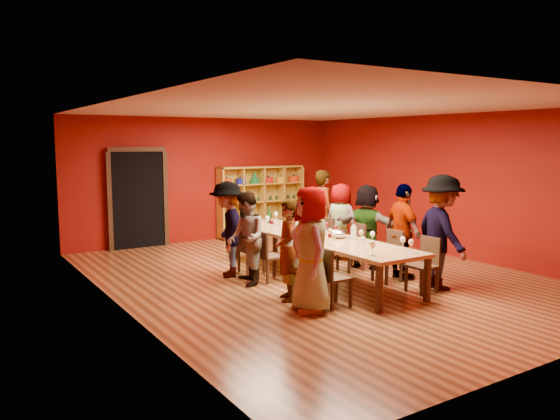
# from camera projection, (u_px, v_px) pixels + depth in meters

# --- Properties ---
(room_shell) EXTENTS (7.10, 9.10, 3.04)m
(room_shell) POSITION_uv_depth(u_px,v_px,m) (317.00, 194.00, 9.65)
(room_shell) COLOR #5E3018
(room_shell) RESTS_ON ground
(tasting_table) EXTENTS (1.10, 4.50, 0.75)m
(tasting_table) POSITION_uv_depth(u_px,v_px,m) (316.00, 239.00, 9.75)
(tasting_table) COLOR #AD7948
(tasting_table) RESTS_ON ground
(doorway) EXTENTS (1.40, 0.17, 2.30)m
(doorway) POSITION_uv_depth(u_px,v_px,m) (137.00, 199.00, 12.44)
(doorway) COLOR black
(doorway) RESTS_ON ground
(shelving_unit) EXTENTS (2.40, 0.40, 1.80)m
(shelving_unit) POSITION_uv_depth(u_px,v_px,m) (261.00, 198.00, 14.07)
(shelving_unit) COLOR #B88D29
(shelving_unit) RESTS_ON ground
(chair_person_left_0) EXTENTS (0.42, 0.42, 0.89)m
(chair_person_left_0) POSITION_uv_depth(u_px,v_px,m) (330.00, 274.00, 7.97)
(chair_person_left_0) COLOR black
(chair_person_left_0) RESTS_ON ground
(person_left_0) EXTENTS (0.73, 0.98, 1.80)m
(person_left_0) POSITION_uv_depth(u_px,v_px,m) (311.00, 250.00, 7.73)
(person_left_0) COLOR #C88691
(person_left_0) RESTS_ON ground
(chair_person_left_1) EXTENTS (0.42, 0.42, 0.89)m
(chair_person_left_1) POSITION_uv_depth(u_px,v_px,m) (305.00, 266.00, 8.50)
(chair_person_left_1) COLOR black
(chair_person_left_1) RESTS_ON ground
(person_left_1) EXTENTS (0.60, 0.68, 1.55)m
(person_left_1) POSITION_uv_depth(u_px,v_px,m) (287.00, 251.00, 8.29)
(person_left_1) COLOR #5878B5
(person_left_1) RESTS_ON ground
(chair_person_left_2) EXTENTS (0.42, 0.42, 0.89)m
(chair_person_left_2) POSITION_uv_depth(u_px,v_px,m) (267.00, 253.00, 9.46)
(chair_person_left_2) COLOR black
(chair_person_left_2) RESTS_ON ground
(person_left_2) EXTENTS (0.64, 0.87, 1.59)m
(person_left_2) POSITION_uv_depth(u_px,v_px,m) (246.00, 238.00, 9.20)
(person_left_2) COLOR silver
(person_left_2) RESTS_ON ground
(chair_person_left_3) EXTENTS (0.42, 0.42, 0.89)m
(chair_person_left_3) POSITION_uv_depth(u_px,v_px,m) (247.00, 247.00, 10.04)
(chair_person_left_3) COLOR black
(chair_person_left_3) RESTS_ON ground
(person_left_3) EXTENTS (0.84, 1.20, 1.72)m
(person_left_3) POSITION_uv_depth(u_px,v_px,m) (228.00, 229.00, 9.78)
(person_left_3) COLOR #47474B
(person_left_3) RESTS_ON ground
(chair_person_right_0) EXTENTS (0.42, 0.42, 0.89)m
(chair_person_right_0) POSITION_uv_depth(u_px,v_px,m) (425.00, 262.00, 8.81)
(chair_person_right_0) COLOR black
(chair_person_right_0) RESTS_ON ground
(person_right_0) EXTENTS (0.85, 1.32, 1.89)m
(person_right_0) POSITION_uv_depth(u_px,v_px,m) (442.00, 232.00, 8.94)
(person_right_0) COLOR pink
(person_right_0) RESTS_ON ground
(chair_person_right_1) EXTENTS (0.42, 0.42, 0.89)m
(chair_person_right_1) POSITION_uv_depth(u_px,v_px,m) (390.00, 253.00, 9.48)
(chair_person_right_1) COLOR black
(chair_person_right_1) RESTS_ON ground
(person_right_1) EXTENTS (0.67, 1.07, 1.70)m
(person_right_1) POSITION_uv_depth(u_px,v_px,m) (403.00, 232.00, 9.58)
(person_right_1) COLOR #15163B
(person_right_1) RESTS_ON ground
(chair_person_right_2) EXTENTS (0.42, 0.42, 0.89)m
(chair_person_right_2) POSITION_uv_depth(u_px,v_px,m) (354.00, 244.00, 10.29)
(chair_person_right_2) COLOR black
(chair_person_right_2) RESTS_ON ground
(person_right_2) EXTENTS (0.91, 1.56, 1.62)m
(person_right_2) POSITION_uv_depth(u_px,v_px,m) (367.00, 226.00, 10.43)
(person_right_2) COLOR #141C37
(person_right_2) RESTS_ON ground
(chair_person_right_3) EXTENTS (0.42, 0.42, 0.89)m
(chair_person_right_3) POSITION_uv_depth(u_px,v_px,m) (324.00, 237.00, 11.08)
(chair_person_right_3) COLOR black
(chair_person_right_3) RESTS_ON ground
(person_right_3) EXTENTS (0.60, 0.85, 1.57)m
(person_right_3) POSITION_uv_depth(u_px,v_px,m) (341.00, 221.00, 11.28)
(person_right_3) COLOR pink
(person_right_3) RESTS_ON ground
(chair_person_right_4) EXTENTS (0.42, 0.42, 0.89)m
(chair_person_right_4) POSITION_uv_depth(u_px,v_px,m) (307.00, 233.00, 11.56)
(chair_person_right_4) COLOR black
(chair_person_right_4) RESTS_ON ground
(person_right_4) EXTENTS (0.61, 0.75, 1.82)m
(person_right_4) POSITION_uv_depth(u_px,v_px,m) (324.00, 212.00, 11.74)
(person_right_4) COLOR #5977B8
(person_right_4) RESTS_ON ground
(wine_glass_0) EXTENTS (0.09, 0.09, 0.21)m
(wine_glass_0) POSITION_uv_depth(u_px,v_px,m) (296.00, 219.00, 10.75)
(wine_glass_0) COLOR white
(wine_glass_0) RESTS_ON tasting_table
(wine_glass_1) EXTENTS (0.07, 0.07, 0.18)m
(wine_glass_1) POSITION_uv_depth(u_px,v_px,m) (307.00, 222.00, 10.51)
(wine_glass_1) COLOR white
(wine_glass_1) RESTS_ON tasting_table
(wine_glass_2) EXTENTS (0.08, 0.08, 0.21)m
(wine_glass_2) POSITION_uv_depth(u_px,v_px,m) (373.00, 234.00, 9.00)
(wine_glass_2) COLOR white
(wine_glass_2) RESTS_ON tasting_table
(wine_glass_3) EXTENTS (0.07, 0.07, 0.19)m
(wine_glass_3) POSITION_uv_depth(u_px,v_px,m) (250.00, 218.00, 10.99)
(wine_glass_3) COLOR white
(wine_glass_3) RESTS_ON tasting_table
(wine_glass_4) EXTENTS (0.08, 0.08, 0.19)m
(wine_glass_4) POSITION_uv_depth(u_px,v_px,m) (276.00, 215.00, 11.46)
(wine_glass_4) COLOR white
(wine_glass_4) RESTS_ON tasting_table
(wine_glass_5) EXTENTS (0.08, 0.08, 0.20)m
(wine_glass_5) POSITION_uv_depth(u_px,v_px,m) (303.00, 229.00, 9.58)
(wine_glass_5) COLOR white
(wine_glass_5) RESTS_ON tasting_table
(wine_glass_6) EXTENTS (0.08, 0.08, 0.19)m
(wine_glass_6) POSITION_uv_depth(u_px,v_px,m) (336.00, 228.00, 9.75)
(wine_glass_6) COLOR white
(wine_glass_6) RESTS_ON tasting_table
(wine_glass_7) EXTENTS (0.08, 0.08, 0.19)m
(wine_glass_7) POSITION_uv_depth(u_px,v_px,m) (373.00, 246.00, 8.07)
(wine_glass_7) COLOR white
(wine_glass_7) RESTS_ON tasting_table
(wine_glass_8) EXTENTS (0.09, 0.09, 0.21)m
(wine_glass_8) POSITION_uv_depth(u_px,v_px,m) (327.00, 225.00, 9.95)
(wine_glass_8) COLOR white
(wine_glass_8) RESTS_ON tasting_table
(wine_glass_9) EXTENTS (0.09, 0.09, 0.22)m
(wine_glass_9) POSITION_uv_depth(u_px,v_px,m) (267.00, 219.00, 10.77)
(wine_glass_9) COLOR white
(wine_glass_9) RESTS_ON tasting_table
(wine_glass_10) EXTENTS (0.08, 0.08, 0.21)m
(wine_glass_10) POSITION_uv_depth(u_px,v_px,m) (272.00, 223.00, 10.28)
(wine_glass_10) COLOR white
(wine_glass_10) RESTS_ON tasting_table
(wine_glass_11) EXTENTS (0.08, 0.08, 0.20)m
(wine_glass_11) POSITION_uv_depth(u_px,v_px,m) (330.00, 231.00, 9.32)
(wine_glass_11) COLOR white
(wine_glass_11) RESTS_ON tasting_table
(wine_glass_12) EXTENTS (0.07, 0.07, 0.19)m
(wine_glass_12) POSITION_uv_depth(u_px,v_px,m) (363.00, 240.00, 8.59)
(wine_glass_12) COLOR white
(wine_glass_12) RESTS_ON tasting_table
(wine_glass_13) EXTENTS (0.09, 0.09, 0.22)m
(wine_glass_13) POSITION_uv_depth(u_px,v_px,m) (372.00, 245.00, 8.05)
(wine_glass_13) COLOR white
(wine_glass_13) RESTS_ON tasting_table
(wine_glass_14) EXTENTS (0.08, 0.08, 0.19)m
(wine_glass_14) POSITION_uv_depth(u_px,v_px,m) (311.00, 225.00, 10.11)
(wine_glass_14) COLOR white
(wine_glass_14) RESTS_ON tasting_table
(wine_glass_15) EXTENTS (0.08, 0.08, 0.21)m
(wine_glass_15) POSITION_uv_depth(u_px,v_px,m) (403.00, 240.00, 8.47)
(wine_glass_15) COLOR white
(wine_glass_15) RESTS_ON tasting_table
(wine_glass_16) EXTENTS (0.08, 0.08, 0.20)m
(wine_glass_16) POSITION_uv_depth(u_px,v_px,m) (334.00, 237.00, 8.79)
(wine_glass_16) COLOR white
(wine_glass_16) RESTS_ON tasting_table
(wine_glass_17) EXTENTS (0.09, 0.09, 0.22)m
(wine_glass_17) POSITION_uv_depth(u_px,v_px,m) (276.00, 215.00, 11.38)
(wine_glass_17) COLOR white
(wine_glass_17) RESTS_ON tasting_table
(wine_glass_18) EXTENTS (0.08, 0.08, 0.21)m
(wine_glass_18) POSITION_uv_depth(u_px,v_px,m) (247.00, 217.00, 11.08)
(wine_glass_18) COLOR white
(wine_glass_18) RESTS_ON tasting_table
(wine_glass_19) EXTENTS (0.08, 0.08, 0.19)m
(wine_glass_19) POSITION_uv_depth(u_px,v_px,m) (275.00, 223.00, 10.29)
(wine_glass_19) COLOR white
(wine_glass_19) RESTS_ON tasting_table
(wine_glass_20) EXTENTS (0.08, 0.08, 0.19)m
(wine_glass_20) POSITION_uv_depth(u_px,v_px,m) (330.00, 236.00, 8.91)
(wine_glass_20) COLOR white
(wine_glass_20) RESTS_ON tasting_table
(wine_glass_21) EXTENTS (0.08, 0.08, 0.20)m
(wine_glass_21) POSITION_uv_depth(u_px,v_px,m) (361.00, 233.00, 9.17)
(wine_glass_21) COLOR white
(wine_glass_21) RESTS_ON tasting_table
(wine_glass_22) EXTENTS (0.08, 0.08, 0.21)m
(wine_glass_22) POSITION_uv_depth(u_px,v_px,m) (411.00, 243.00, 8.23)
(wine_glass_22) COLOR white
(wine_glass_22) RESTS_ON tasting_table
(spittoon_bowl) EXTENTS (0.32, 0.32, 0.17)m
(spittoon_bowl) POSITION_uv_depth(u_px,v_px,m) (338.00, 234.00, 9.53)
(spittoon_bowl) COLOR silver
(spittoon_bowl) RESTS_ON tasting_table
(carafe_a) EXTENTS (0.10, 0.10, 0.25)m
(carafe_a) POSITION_uv_depth(u_px,v_px,m) (297.00, 230.00, 9.74)
(carafe_a) COLOR white
(carafe_a) RESTS_ON tasting_table
(carafe_b) EXTENTS (0.11, 0.11, 0.26)m
(carafe_b) POSITION_uv_depth(u_px,v_px,m) (354.00, 233.00, 9.35)
(carafe_b) COLOR white
(carafe_b) RESTS_ON tasting_table
(wine_bottle) EXTENTS (0.10, 0.10, 0.34)m
(wine_bottle) POSITION_uv_depth(u_px,v_px,m) (269.00, 217.00, 11.25)
(wine_bottle) COLOR #123317
(wine_bottle) RESTS_ON tasting_table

